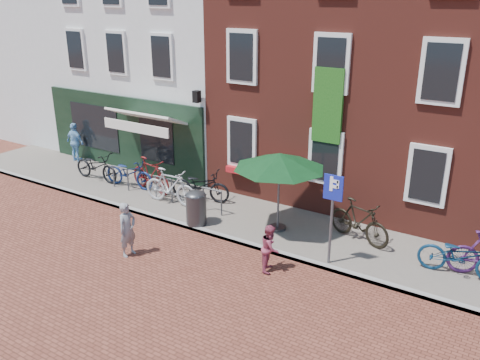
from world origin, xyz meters
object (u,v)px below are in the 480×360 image
Objects in this scene: cafe_person at (75,142)px; bicycle_6 at (462,256)px; woman at (127,229)px; bicycle_0 at (96,166)px; bicycle_3 at (170,187)px; bicycle_2 at (129,173)px; litter_bin at (196,206)px; bicycle_5 at (359,221)px; parking_sign at (332,204)px; boy at (270,248)px; bicycle_4 at (200,185)px; bicycle_1 at (151,175)px; parasol at (280,158)px.

cafe_person is 15.25m from bicycle_6.
woman reaches higher than bicycle_0.
bicycle_0 is (2.45, -1.14, -0.27)m from cafe_person.
bicycle_0 is 3.80m from bicycle_3.
bicycle_0 is 1.00× the size of bicycle_2.
bicycle_5 is (4.52, 1.56, 0.02)m from litter_bin.
litter_bin is 4.46m from parking_sign.
parking_sign reaches higher than bicycle_0.
parking_sign is 1.91m from boy.
bicycle_6 is at bearing -94.84° from bicycle_2.
bicycle_4 is (-5.32, 1.62, -1.12)m from parking_sign.
bicycle_4 is 5.52m from bicycle_5.
bicycle_4 is at bearing 176.40° from cafe_person.
bicycle_2 is 8.43m from bicycle_5.
woman reaches higher than bicycle_4.
cafe_person reaches higher than bicycle_1.
parking_sign is 3.39m from bicycle_6.
woman is at bearing 145.82° from bicycle_5.
parasol reaches higher than bicycle_3.
bicycle_0 is 1.03× the size of bicycle_3.
bicycle_0 is at bearing 90.62° from bicycle_2.
cafe_person is at bearing 89.85° from bicycle_1.
parking_sign is 2.39m from parasol.
bicycle_0 and bicycle_4 have the same top height.
boy is 0.60× the size of bicycle_0.
litter_bin is 0.55× the size of bicycle_4.
bicycle_5 is (5.52, 0.00, 0.06)m from bicycle_4.
bicycle_4 is 1.03× the size of bicycle_5.
bicycle_1 is at bearing 84.93° from bicycle_6.
boy is at bearing -135.80° from bicycle_4.
bicycle_0 is at bearing 110.47° from bicycle_5.
parking_sign is (4.33, -0.06, 1.07)m from litter_bin.
bicycle_2 is at bearing 106.74° from bicycle_1.
bicycle_3 reaches higher than boy.
bicycle_3 is at bearing 171.79° from parking_sign.
bicycle_3 is at bearing -177.11° from parasol.
bicycle_5 is (6.18, 0.76, 0.00)m from bicycle_3.
woman is 8.54m from bicycle_6.
cafe_person is at bearing 71.52° from bicycle_2.
parasol is 10.31m from cafe_person.
parking_sign is at bearing -101.93° from bicycle_3.
cafe_person is at bearing 81.91° from bicycle_6.
woman is 1.22× the size of boy.
parking_sign is 1.18× the size of bicycle_0.
parasol is 1.29× the size of bicycle_2.
boy is at bearing -141.26° from parking_sign.
bicycle_6 is at bearing -64.01° from woman.
litter_bin is 0.57× the size of bicycle_1.
bicycle_0 and bicycle_6 have the same top height.
bicycle_2 is at bearing 83.30° from bicycle_4.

